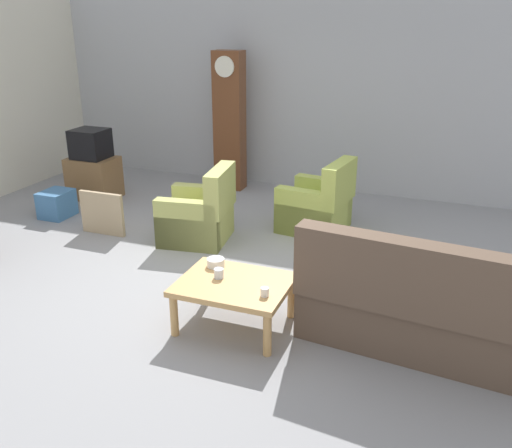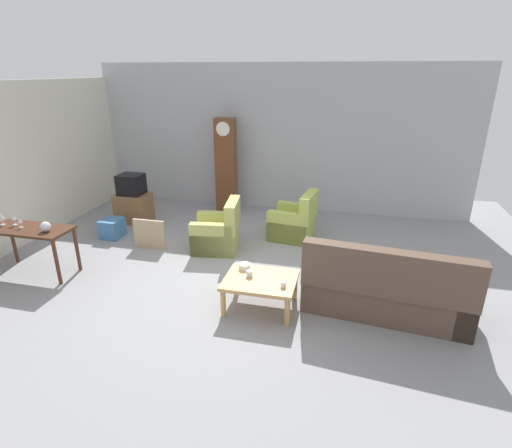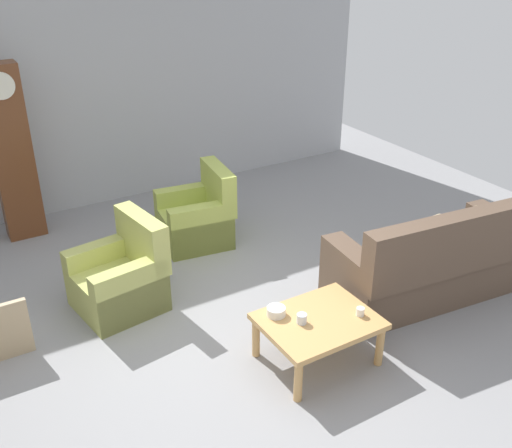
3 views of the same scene
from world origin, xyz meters
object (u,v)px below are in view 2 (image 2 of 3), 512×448
coffee_table_wood (260,283)px  glass_dome_cloche (45,227)px  armchair_olive_far (294,223)px  storage_box_blue (112,228)px  couch_floral (386,289)px  framed_picture_leaning (149,234)px  tv_crt (131,184)px  wine_glass_tall (1,217)px  cup_blue_rimmed (250,274)px  bowl_white_stacked (245,266)px  armchair_olive_near (218,233)px  tv_stand_cabinet (134,208)px  console_table_dark (30,235)px  wine_glass_short (20,222)px  grandfather_clock (226,165)px  cup_white_porcelain (283,284)px  wine_glass_mid (14,218)px

coffee_table_wood → glass_dome_cloche: bearing=178.5°
armchair_olive_far → storage_box_blue: (-3.43, -0.79, -0.13)m
couch_floral → armchair_olive_far: couch_floral is taller
coffee_table_wood → glass_dome_cloche: 3.37m
framed_picture_leaning → tv_crt: bearing=129.6°
framed_picture_leaning → wine_glass_tall: size_ratio=2.98×
cup_blue_rimmed → bowl_white_stacked: size_ratio=0.53×
armchair_olive_near → tv_stand_cabinet: size_ratio=1.35×
armchair_olive_far → storage_box_blue: 3.52m
coffee_table_wood → console_table_dark: size_ratio=0.74×
coffee_table_wood → wine_glass_short: wine_glass_short is taller
cup_blue_rimmed → bowl_white_stacked: 0.24m
grandfather_clock → cup_white_porcelain: 4.44m
bowl_white_stacked → cup_white_porcelain: bearing=-31.2°
framed_picture_leaning → cup_white_porcelain: bearing=-29.9°
tv_stand_cabinet → framed_picture_leaning: bearing=-50.4°
tv_crt → storage_box_blue: (0.02, -0.88, -0.64)m
wine_glass_tall → framed_picture_leaning: bearing=35.8°
storage_box_blue → armchair_olive_near: bearing=-1.6°
console_table_dark → cup_white_porcelain: bearing=-3.9°
console_table_dark → grandfather_clock: grandfather_clock is taller
cup_blue_rimmed → grandfather_clock: bearing=111.9°
couch_floral → tv_stand_cabinet: bearing=154.7°
glass_dome_cloche → bowl_white_stacked: glass_dome_cloche is taller
wine_glass_mid → tv_stand_cabinet: bearing=75.6°
couch_floral → grandfather_clock: grandfather_clock is taller
tv_stand_cabinet → glass_dome_cloche: size_ratio=4.42×
grandfather_clock → bowl_white_stacked: size_ratio=12.91×
coffee_table_wood → grandfather_clock: (-1.66, 3.78, 0.68)m
storage_box_blue → couch_floral: bearing=-16.6°
cup_white_porcelain → glass_dome_cloche: bearing=176.5°
cup_white_porcelain → coffee_table_wood: bearing=157.2°
framed_picture_leaning → wine_glass_mid: (-1.60, -1.24, 0.61)m
couch_floral → console_table_dark: bearing=-178.8°
console_table_dark → wine_glass_mid: 0.37m
coffee_table_wood → armchair_olive_near: bearing=124.8°
coffee_table_wood → grandfather_clock: 4.19m
armchair_olive_near → framed_picture_leaning: armchair_olive_near is taller
couch_floral → console_table_dark: couch_floral is taller
glass_dome_cloche → coffee_table_wood: bearing=-1.5°
armchair_olive_near → tv_stand_cabinet: 2.39m
coffee_table_wood → wine_glass_short: (-3.81, 0.11, 0.50)m
console_table_dark → cup_white_porcelain: console_table_dark is taller
console_table_dark → bowl_white_stacked: (3.42, 0.10, -0.18)m
couch_floral → glass_dome_cloche: 4.99m
glass_dome_cloche → wine_glass_tall: wine_glass_tall is taller
wine_glass_tall → armchair_olive_far: bearing=29.2°
tv_crt → framed_picture_leaning: size_ratio=0.80×
tv_crt → couch_floral: bearing=-25.3°
coffee_table_wood → bowl_white_stacked: bowl_white_stacked is taller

